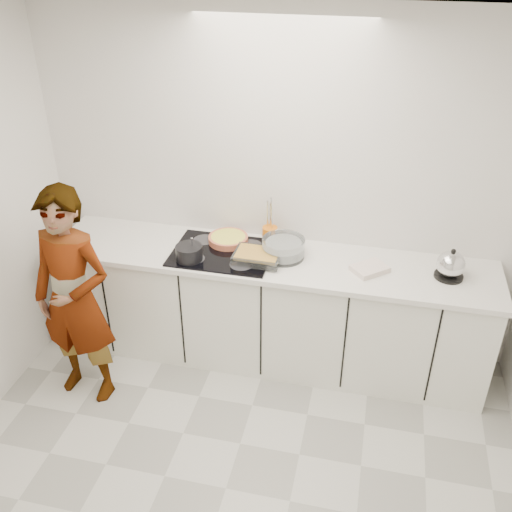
% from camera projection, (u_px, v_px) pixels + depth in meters
% --- Properties ---
extents(floor, '(3.60, 3.20, 0.00)m').
position_uv_depth(floor, '(226.00, 488.00, 3.51)').
color(floor, beige).
rests_on(floor, ground).
extents(ceiling, '(3.60, 3.20, 0.00)m').
position_uv_depth(ceiling, '(207.00, 47.00, 2.17)').
color(ceiling, white).
rests_on(ceiling, wall_back).
extents(wall_back, '(3.60, 0.00, 2.60)m').
position_uv_depth(wall_back, '(279.00, 190.00, 4.18)').
color(wall_back, white).
rests_on(wall_back, ground).
extents(base_cabinets, '(3.20, 0.58, 0.87)m').
position_uv_depth(base_cabinets, '(269.00, 311.00, 4.35)').
color(base_cabinets, white).
rests_on(base_cabinets, floor).
extents(countertop, '(3.24, 0.64, 0.04)m').
position_uv_depth(countertop, '(270.00, 260.00, 4.12)').
color(countertop, white).
rests_on(countertop, base_cabinets).
extents(hob, '(0.72, 0.54, 0.01)m').
position_uv_depth(hob, '(222.00, 253.00, 4.16)').
color(hob, black).
rests_on(hob, countertop).
extents(tart_dish, '(0.32, 0.32, 0.05)m').
position_uv_depth(tart_dish, '(228.00, 239.00, 4.26)').
color(tart_dish, '#CE6745').
rests_on(tart_dish, hob).
extents(saucepan, '(0.20, 0.20, 0.18)m').
position_uv_depth(saucepan, '(189.00, 253.00, 4.04)').
color(saucepan, black).
rests_on(saucepan, hob).
extents(baking_dish, '(0.34, 0.25, 0.06)m').
position_uv_depth(baking_dish, '(258.00, 256.00, 4.03)').
color(baking_dish, silver).
rests_on(baking_dish, hob).
extents(mixing_bowl, '(0.37, 0.37, 0.14)m').
position_uv_depth(mixing_bowl, '(283.00, 249.00, 4.09)').
color(mixing_bowl, silver).
rests_on(mixing_bowl, countertop).
extents(tea_towel, '(0.29, 0.28, 0.04)m').
position_uv_depth(tea_towel, '(370.00, 269.00, 3.94)').
color(tea_towel, white).
rests_on(tea_towel, countertop).
extents(kettle, '(0.25, 0.25, 0.22)m').
position_uv_depth(kettle, '(451.00, 266.00, 3.84)').
color(kettle, black).
rests_on(kettle, countertop).
extents(utensil_crock, '(0.14, 0.14, 0.14)m').
position_uv_depth(utensil_crock, '(270.00, 236.00, 4.24)').
color(utensil_crock, orange).
rests_on(utensil_crock, countertop).
extents(cook, '(0.62, 0.44, 1.62)m').
position_uv_depth(cook, '(74.00, 299.00, 3.84)').
color(cook, white).
rests_on(cook, floor).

